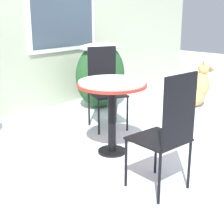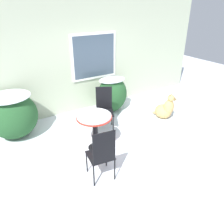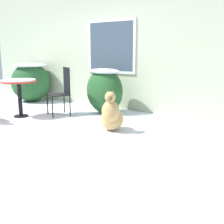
{
  "view_description": "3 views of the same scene",
  "coord_description": "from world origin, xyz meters",
  "views": [
    {
      "loc": [
        -3.21,
        -1.99,
        1.5
      ],
      "look_at": [
        -0.63,
        0.27,
        0.46
      ],
      "focal_mm": 55.0,
      "sensor_mm": 36.0,
      "label": 1
    },
    {
      "loc": [
        -2.34,
        -3.18,
        2.82
      ],
      "look_at": [
        0.0,
        0.6,
        0.55
      ],
      "focal_mm": 35.0,
      "sensor_mm": 36.0,
      "label": 2
    },
    {
      "loc": [
        4.29,
        -3.41,
        1.36
      ],
      "look_at": [
        1.56,
        0.52,
        0.32
      ],
      "focal_mm": 45.0,
      "sensor_mm": 36.0,
      "label": 3
    }
  ],
  "objects": [
    {
      "name": "shrub_left",
      "position": [
        -1.96,
        1.65,
        0.56
      ],
      "size": [
        1.07,
        1.03,
        1.05
      ],
      "color": "#235128",
      "rests_on": "ground_plane"
    },
    {
      "name": "ground_plane",
      "position": [
        0.0,
        0.0,
        0.0
      ],
      "size": [
        16.0,
        16.0,
        0.0
      ],
      "primitive_type": "plane",
      "color": "silver"
    },
    {
      "name": "patio_table",
      "position": [
        -0.63,
        0.27,
        0.66
      ],
      "size": [
        0.72,
        0.72,
        0.79
      ],
      "color": "black",
      "rests_on": "ground_plane"
    },
    {
      "name": "shrub_middle",
      "position": [
        0.61,
        1.58,
        0.53
      ],
      "size": [
        0.88,
        0.62,
        0.99
      ],
      "color": "#235128",
      "rests_on": "ground_plane"
    },
    {
      "name": "patio_chair_near_table",
      "position": [
        -0.03,
        0.91,
        0.55
      ],
      "size": [
        0.56,
        0.56,
        1.03
      ],
      "rotation": [
        0.0,
        0.0,
        -0.47
      ],
      "color": "black",
      "rests_on": "ground_plane"
    },
    {
      "name": "dog",
      "position": [
        1.58,
        0.47,
        0.27
      ],
      "size": [
        0.55,
        0.61,
        0.72
      ],
      "rotation": [
        0.0,
        0.0,
        0.43
      ],
      "color": "tan",
      "rests_on": "ground_plane"
    },
    {
      "name": "house_wall",
      "position": [
        0.02,
        2.2,
        1.51
      ],
      "size": [
        8.0,
        0.1,
        3.03
      ],
      "color": "#B2BC9E",
      "rests_on": "ground_plane"
    }
  ]
}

